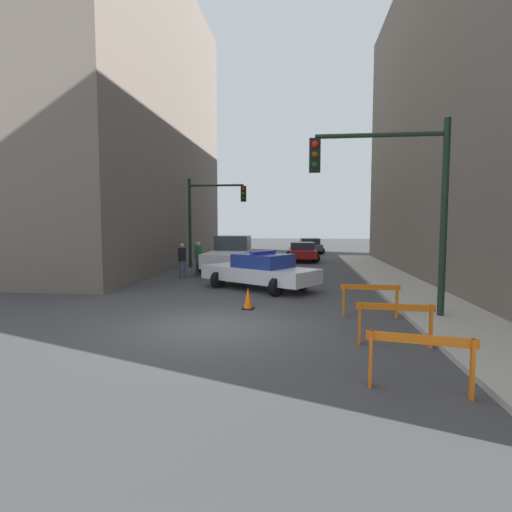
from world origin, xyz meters
TOP-DOWN VIEW (x-y plane):
  - ground_plane at (0.00, 0.00)m, footprint 120.00×120.00m
  - sidewalk_right at (6.20, 0.00)m, footprint 2.40×44.00m
  - building_corner_left at (-12.00, 14.00)m, footprint 14.00×20.00m
  - traffic_light_near at (4.73, 1.43)m, footprint 3.64×0.35m
  - traffic_light_far at (-3.30, 13.37)m, footprint 3.44×0.35m
  - police_car at (0.55, 5.89)m, footprint 4.95×4.11m
  - white_truck at (-1.71, 11.87)m, footprint 2.66×5.41m
  - parked_car_near at (2.20, 17.96)m, footprint 2.37×4.36m
  - parked_car_mid at (2.88, 25.46)m, footprint 2.49×4.43m
  - pedestrian_crossing at (-3.45, 8.64)m, footprint 0.38×0.38m
  - pedestrian_corner at (-3.12, 10.31)m, footprint 0.46×0.46m
  - barrier_front at (3.97, -3.46)m, footprint 1.58×0.47m
  - barrier_mid at (4.14, -1.08)m, footprint 1.60×0.28m
  - barrier_back at (4.06, 1.56)m, footprint 1.60×0.18m
  - traffic_cone at (0.57, 2.19)m, footprint 0.36×0.36m

SIDE VIEW (x-z plane):
  - ground_plane at x=0.00m, z-range 0.00..0.00m
  - sidewalk_right at x=6.20m, z-range 0.00..0.12m
  - traffic_cone at x=0.57m, z-range -0.01..0.65m
  - barrier_front at x=3.97m, z-range 0.17..1.07m
  - barrier_mid at x=4.14m, z-range 0.17..1.07m
  - barrier_back at x=4.06m, z-range 0.17..1.07m
  - parked_car_near at x=2.20m, z-range 0.02..1.33m
  - parked_car_mid at x=2.88m, z-range 0.02..1.33m
  - police_car at x=0.55m, z-range -0.04..1.48m
  - pedestrian_crossing at x=-3.45m, z-range 0.03..1.69m
  - pedestrian_corner at x=-3.12m, z-range 0.03..1.69m
  - white_truck at x=-1.71m, z-range -0.04..1.86m
  - traffic_light_far at x=-3.30m, z-range 0.80..6.00m
  - traffic_light_near at x=4.73m, z-range 0.93..6.13m
  - building_corner_left at x=-12.00m, z-range 0.00..17.50m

